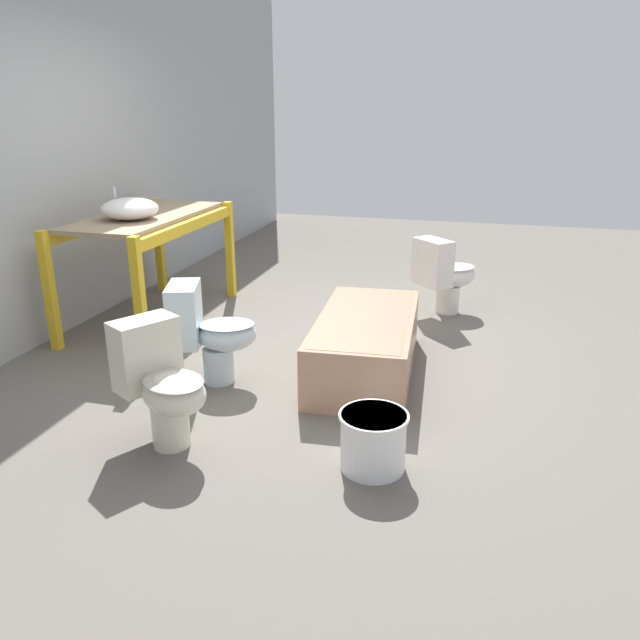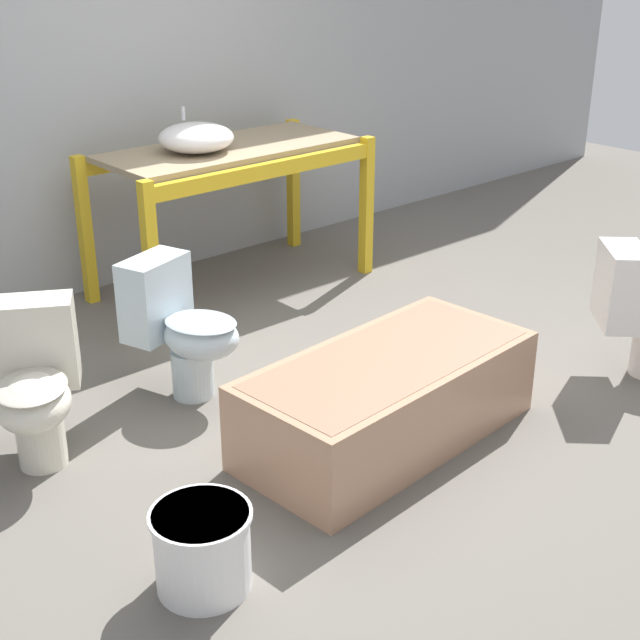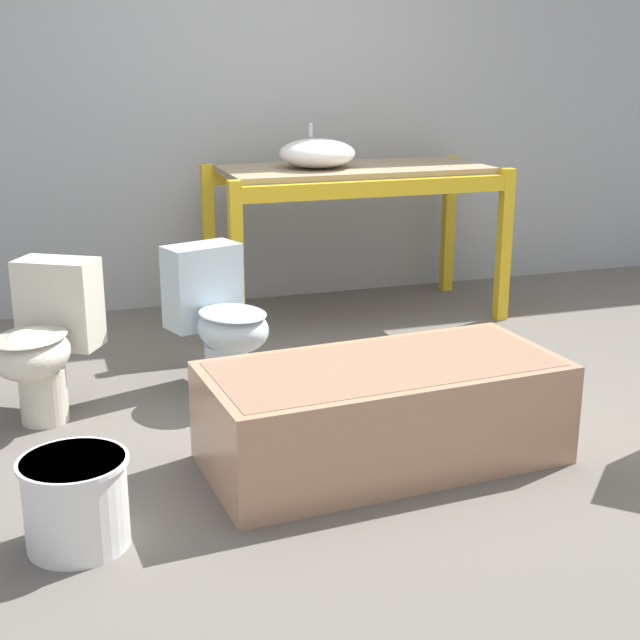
% 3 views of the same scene
% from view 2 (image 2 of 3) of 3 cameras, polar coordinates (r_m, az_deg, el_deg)
% --- Properties ---
extents(ground_plane, '(12.00, 12.00, 0.00)m').
position_cam_2_polar(ground_plane, '(4.60, 0.22, -4.13)').
color(ground_plane, '#666059').
extents(warehouse_wall_rear, '(10.80, 0.08, 3.20)m').
position_cam_2_polar(warehouse_wall_rear, '(5.77, -13.98, 17.61)').
color(warehouse_wall_rear, '#9EA0A3').
rests_on(warehouse_wall_rear, ground_plane).
extents(shelving_rack, '(1.73, 0.83, 0.92)m').
position_cam_2_polar(shelving_rack, '(5.65, -5.80, 9.62)').
color(shelving_rack, gold).
rests_on(shelving_rack, ground_plane).
extents(sink_basin, '(0.45, 0.45, 0.25)m').
position_cam_2_polar(sink_basin, '(5.47, -7.94, 11.49)').
color(sink_basin, white).
rests_on(sink_basin, shelving_rack).
extents(bathtub_main, '(1.45, 0.75, 0.41)m').
position_cam_2_polar(bathtub_main, '(4.03, 4.34, -4.65)').
color(bathtub_main, tan).
rests_on(bathtub_main, ground_plane).
extents(toilet_near, '(0.57, 0.66, 0.69)m').
position_cam_2_polar(toilet_near, '(4.00, -17.77, -3.84)').
color(toilet_near, silver).
rests_on(toilet_near, ground_plane).
extents(toilet_extra, '(0.50, 0.64, 0.69)m').
position_cam_2_polar(toilet_extra, '(4.41, -8.89, -0.34)').
color(toilet_extra, silver).
rests_on(toilet_extra, ground_plane).
extents(bucket_white, '(0.36, 0.36, 0.31)m').
position_cam_2_polar(bucket_white, '(3.24, -7.54, -14.25)').
color(bucket_white, white).
rests_on(bucket_white, ground_plane).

